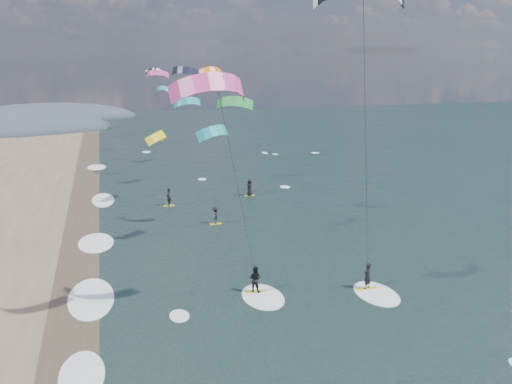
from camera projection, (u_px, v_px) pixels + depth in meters
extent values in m
cube|color=#382D23|center=(71.00, 337.00, 31.09)|extent=(3.00, 240.00, 0.00)
ellipsoid|color=#3D4756|center=(48.00, 118.00, 131.70)|extent=(40.00, 18.00, 7.00)
cube|color=yellow|center=(367.00, 289.00, 37.37)|extent=(1.43, 0.43, 0.06)
imported|color=black|center=(367.00, 276.00, 37.15)|extent=(0.77, 0.70, 1.76)
ellipsoid|color=white|center=(376.00, 294.00, 36.70)|extent=(2.60, 4.20, 0.12)
cylinder|color=black|center=(366.00, 150.00, 31.69)|extent=(0.02, 0.02, 18.49)
cube|color=yellow|center=(255.00, 292.00, 36.91)|extent=(1.36, 0.42, 0.06)
imported|color=black|center=(255.00, 279.00, 36.69)|extent=(1.07, 1.04, 1.73)
ellipsoid|color=white|center=(263.00, 297.00, 36.24)|extent=(2.60, 4.20, 0.12)
cylinder|color=black|center=(239.00, 192.00, 31.84)|extent=(0.02, 0.02, 14.29)
cube|color=yellow|center=(215.00, 224.00, 51.40)|extent=(1.10, 0.35, 0.05)
imported|color=black|center=(215.00, 215.00, 51.21)|extent=(0.83, 1.11, 1.54)
cube|color=yellow|center=(250.00, 195.00, 61.46)|extent=(1.10, 0.35, 0.05)
imported|color=black|center=(250.00, 187.00, 61.24)|extent=(0.61, 0.89, 1.78)
cube|color=yellow|center=(169.00, 206.00, 57.44)|extent=(1.10, 0.35, 0.05)
imported|color=black|center=(169.00, 197.00, 57.22)|extent=(0.56, 0.73, 1.78)
ellipsoid|color=white|center=(93.00, 373.00, 27.64)|extent=(2.40, 5.40, 0.11)
ellipsoid|color=white|center=(94.00, 298.00, 36.08)|extent=(2.40, 5.40, 0.11)
ellipsoid|color=white|center=(96.00, 243.00, 46.39)|extent=(2.40, 5.40, 0.11)
ellipsoid|color=white|center=(96.00, 200.00, 59.51)|extent=(2.40, 5.40, 0.11)
ellipsoid|color=white|center=(97.00, 167.00, 76.38)|extent=(2.40, 5.40, 0.11)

